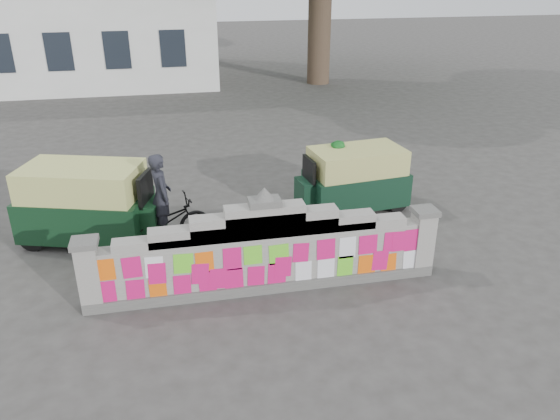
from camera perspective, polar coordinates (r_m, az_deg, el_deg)
The scene contains 7 objects.
ground at distance 10.15m, azimuth -1.51°, elevation -8.20°, with size 100.00×100.00×0.00m, color #383533.
parapet_wall at distance 9.76m, azimuth -1.56°, elevation -4.51°, with size 6.48×0.44×2.01m.
cyclist_bike at distance 11.66m, azimuth -12.05°, elevation -1.27°, with size 0.69×1.99×1.05m, color black.
cyclist_rider at distance 11.51m, azimuth -12.21°, elevation 0.37°, with size 0.65×0.42×1.77m, color #212129.
pedestrian at distance 13.24m, azimuth 6.02°, elevation 3.72°, with size 0.80×0.62×1.64m, color green.
rickshaw_left at distance 12.16m, azimuth -19.38°, elevation 0.73°, with size 3.12×2.12×1.67m.
rickshaw_right at distance 13.15m, azimuth 7.68°, elevation 3.30°, with size 2.78×1.53×1.51m.
Camera 1 is at (-1.50, -8.42, 5.48)m, focal length 35.00 mm.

